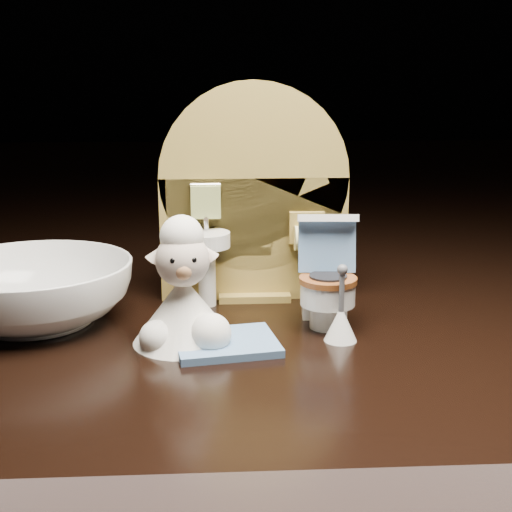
# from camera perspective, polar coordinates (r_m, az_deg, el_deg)

# --- Properties ---
(backdrop_panel) EXTENTS (0.13, 0.05, 0.15)m
(backdrop_panel) POSITION_cam_1_polar(r_m,az_deg,el_deg) (0.49, -0.27, 4.05)
(backdrop_panel) COLOR olive
(backdrop_panel) RESTS_ON ground
(toy_toilet) EXTENTS (0.04, 0.05, 0.07)m
(toy_toilet) POSITION_cam_1_polar(r_m,az_deg,el_deg) (0.45, 5.68, -2.29)
(toy_toilet) COLOR white
(toy_toilet) RESTS_ON ground
(bath_mat) EXTENTS (0.07, 0.06, 0.00)m
(bath_mat) POSITION_cam_1_polar(r_m,az_deg,el_deg) (0.42, -2.42, -6.99)
(bath_mat) COLOR #577CA8
(bath_mat) RESTS_ON ground
(toilet_brush) EXTENTS (0.02, 0.02, 0.05)m
(toilet_brush) POSITION_cam_1_polar(r_m,az_deg,el_deg) (0.43, 6.80, -5.17)
(toilet_brush) COLOR white
(toilet_brush) RESTS_ON ground
(plush_lamb) EXTENTS (0.06, 0.06, 0.08)m
(plush_lamb) POSITION_cam_1_polar(r_m,az_deg,el_deg) (0.42, -5.78, -3.45)
(plush_lamb) COLOR white
(plush_lamb) RESTS_ON ground
(ceramic_bowl) EXTENTS (0.15, 0.15, 0.04)m
(ceramic_bowl) POSITION_cam_1_polar(r_m,az_deg,el_deg) (0.48, -17.35, -2.79)
(ceramic_bowl) COLOR white
(ceramic_bowl) RESTS_ON ground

